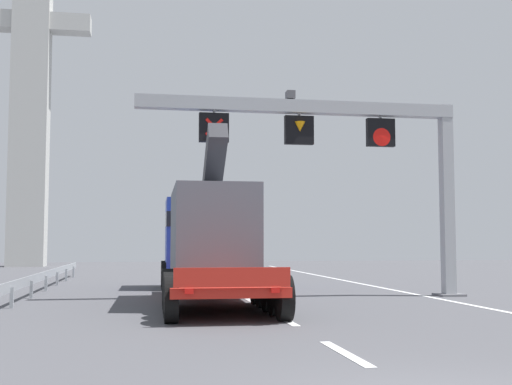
% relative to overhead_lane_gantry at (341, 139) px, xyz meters
% --- Properties ---
extents(lane_markings, '(0.20, 41.87, 0.01)m').
position_rel_overhead_lane_gantry_xyz_m(lane_markings, '(-3.32, -1.01, -5.47)').
color(lane_markings, silver).
rests_on(lane_markings, ground).
extents(edge_line_right, '(0.20, 63.00, 0.01)m').
position_rel_overhead_lane_gantry_xyz_m(edge_line_right, '(2.96, -2.64, -5.47)').
color(edge_line_right, silver).
rests_on(edge_line_right, ground).
extents(overhead_lane_gantry, '(11.45, 0.90, 7.09)m').
position_rel_overhead_lane_gantry_xyz_m(overhead_lane_gantry, '(0.00, 0.00, 0.00)').
color(overhead_lane_gantry, '#9EA0A5').
rests_on(overhead_lane_gantry, ground).
extents(heavy_haul_truck_red, '(3.15, 14.09, 5.30)m').
position_rel_overhead_lane_gantry_xyz_m(heavy_haul_truck_red, '(-4.63, 1.20, -3.48)').
color(heavy_haul_truck_red, red).
rests_on(heavy_haul_truck_red, ground).
extents(guardrail_left, '(0.13, 32.77, 0.76)m').
position_rel_overhead_lane_gantry_xyz_m(guardrail_left, '(-10.51, -0.26, -4.91)').
color(guardrail_left, '#999EA3').
rests_on(guardrail_left, ground).
extents(bridge_pylon_distant, '(9.00, 2.00, 31.00)m').
position_rel_overhead_lane_gantry_xyz_m(bridge_pylon_distant, '(-15.71, 30.96, 10.42)').
color(bridge_pylon_distant, '#B7B7B2').
rests_on(bridge_pylon_distant, ground).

